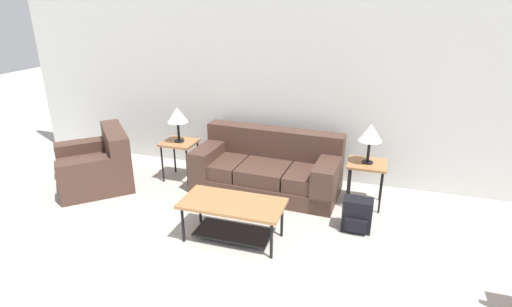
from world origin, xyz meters
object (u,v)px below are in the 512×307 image
at_px(side_table_right, 367,168).
at_px(table_lamp_left, 177,115).
at_px(coffee_table, 233,212).
at_px(side_table_left, 180,146).
at_px(armchair, 97,166).
at_px(table_lamp_right, 371,133).
at_px(couch, 268,170).
at_px(backpack, 357,215).

height_order(side_table_right, table_lamp_left, table_lamp_left).
height_order(coffee_table, side_table_left, side_table_left).
distance_m(armchair, table_lamp_left, 1.37).
relative_size(side_table_left, side_table_right, 1.00).
distance_m(coffee_table, table_lamp_left, 1.94).
height_order(armchair, table_lamp_right, table_lamp_right).
xyz_separation_m(couch, side_table_right, (1.32, -0.05, 0.22)).
bearing_deg(side_table_right, coffee_table, -136.18).
xyz_separation_m(side_table_right, backpack, (-0.04, -0.66, -0.33)).
bearing_deg(couch, side_table_right, -1.96).
distance_m(table_lamp_left, backpack, 2.81).
bearing_deg(side_table_right, couch, 178.04).
xyz_separation_m(armchair, side_table_right, (3.70, 0.56, 0.23)).
bearing_deg(coffee_table, armchair, 162.86).
height_order(couch, armchair, couch).
relative_size(side_table_right, table_lamp_left, 1.15).
height_order(armchair, table_lamp_left, table_lamp_left).
bearing_deg(side_table_left, coffee_table, -44.29).
relative_size(table_lamp_right, backpack, 1.31).
relative_size(armchair, table_lamp_left, 2.76).
distance_m(coffee_table, backpack, 1.45).
xyz_separation_m(coffee_table, table_lamp_left, (-1.32, 1.28, 0.64)).
distance_m(couch, side_table_right, 1.34).
bearing_deg(table_lamp_left, side_table_left, 101.31).
distance_m(armchair, side_table_left, 1.20).
bearing_deg(backpack, coffee_table, -154.53).
xyz_separation_m(side_table_left, table_lamp_left, (0.00, -0.00, 0.46)).
distance_m(couch, coffee_table, 1.33).
bearing_deg(coffee_table, table_lamp_right, 43.82).
bearing_deg(armchair, table_lamp_left, 28.06).
xyz_separation_m(coffee_table, side_table_right, (1.34, 1.28, 0.17)).
bearing_deg(backpack, table_lamp_left, 165.73).
bearing_deg(couch, backpack, -28.93).
height_order(side_table_left, backpack, side_table_left).
height_order(couch, side_table_left, couch).
bearing_deg(side_table_right, side_table_left, 180.00).
bearing_deg(table_lamp_right, coffee_table, -136.18).
bearing_deg(side_table_left, table_lamp_left, -78.69).
xyz_separation_m(side_table_left, backpack, (2.61, -0.66, -0.33)).
bearing_deg(coffee_table, side_table_left, 135.71).
xyz_separation_m(armchair, table_lamp_right, (3.70, 0.56, 0.69)).
bearing_deg(coffee_table, backpack, 25.47).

